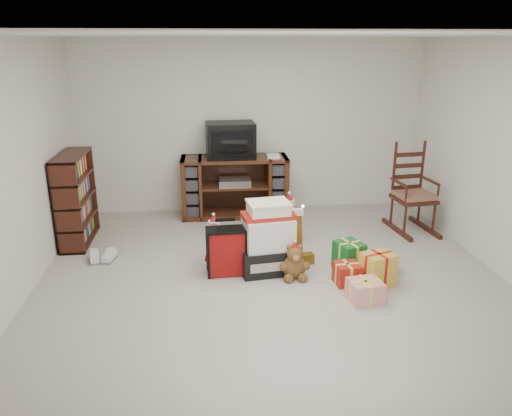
{
  "coord_description": "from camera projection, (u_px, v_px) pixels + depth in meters",
  "views": [
    {
      "loc": [
        -0.66,
        -4.78,
        2.45
      ],
      "look_at": [
        -0.12,
        0.6,
        0.63
      ],
      "focal_mm": 35.0,
      "sensor_mm": 36.0,
      "label": 1
    }
  ],
  "objects": [
    {
      "name": "room",
      "position": [
        274.0,
        168.0,
        4.95
      ],
      "size": [
        5.01,
        5.01,
        2.51
      ],
      "color": "#A9A49B",
      "rests_on": "ground"
    },
    {
      "name": "santa_figurine",
      "position": [
        289.0,
        223.0,
        6.34
      ],
      "size": [
        0.32,
        0.3,
        0.65
      ],
      "color": "maroon",
      "rests_on": "floor"
    },
    {
      "name": "rocking_chair",
      "position": [
        412.0,
        199.0,
        6.72
      ],
      "size": [
        0.58,
        0.87,
        1.23
      ],
      "rotation": [
        0.0,
        0.0,
        0.11
      ],
      "color": "#3E1B11",
      "rests_on": "floor"
    },
    {
      "name": "red_suitcase",
      "position": [
        226.0,
        251.0,
        5.44
      ],
      "size": [
        0.42,
        0.24,
        0.62
      ],
      "rotation": [
        0.0,
        0.0,
        0.05
      ],
      "color": "maroon",
      "rests_on": "floor"
    },
    {
      "name": "gift_cluster",
      "position": [
        360.0,
        270.0,
        5.3
      ],
      "size": [
        0.83,
        0.94,
        0.28
      ],
      "color": "#A31D12",
      "rests_on": "floor"
    },
    {
      "name": "bookshelf",
      "position": [
        76.0,
        200.0,
        6.26
      ],
      "size": [
        0.31,
        0.93,
        1.14
      ],
      "color": "#3E1B11",
      "rests_on": "floor"
    },
    {
      "name": "stocking",
      "position": [
        292.0,
        237.0,
        5.68
      ],
      "size": [
        0.33,
        0.18,
        0.66
      ],
      "primitive_type": null,
      "rotation": [
        0.0,
        0.0,
        0.16
      ],
      "color": "#0E760D",
      "rests_on": "floor"
    },
    {
      "name": "teddy_bear",
      "position": [
        294.0,
        264.0,
        5.38
      ],
      "size": [
        0.26,
        0.23,
        0.38
      ],
      "color": "brown",
      "rests_on": "floor"
    },
    {
      "name": "tv_stand",
      "position": [
        235.0,
        186.0,
        7.26
      ],
      "size": [
        1.53,
        0.56,
        0.87
      ],
      "rotation": [
        0.0,
        0.0,
        -0.01
      ],
      "color": "#422013",
      "rests_on": "floor"
    },
    {
      "name": "crt_television",
      "position": [
        231.0,
        140.0,
        7.04
      ],
      "size": [
        0.7,
        0.52,
        0.5
      ],
      "rotation": [
        0.0,
        0.0,
        0.05
      ],
      "color": "black",
      "rests_on": "tv_stand"
    },
    {
      "name": "sneaker_pair",
      "position": [
        102.0,
        258.0,
        5.83
      ],
      "size": [
        0.32,
        0.27,
        0.09
      ],
      "rotation": [
        0.0,
        0.0,
        0.04
      ],
      "color": "silver",
      "rests_on": "floor"
    },
    {
      "name": "gift_pile",
      "position": [
        268.0,
        241.0,
        5.5
      ],
      "size": [
        0.68,
        0.54,
        0.79
      ],
      "rotation": [
        0.0,
        0.0,
        0.14
      ],
      "color": "black",
      "rests_on": "floor"
    },
    {
      "name": "mrs_claus_figurine",
      "position": [
        214.0,
        244.0,
        5.74
      ],
      "size": [
        0.29,
        0.27,
        0.59
      ],
      "color": "maroon",
      "rests_on": "floor"
    }
  ]
}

